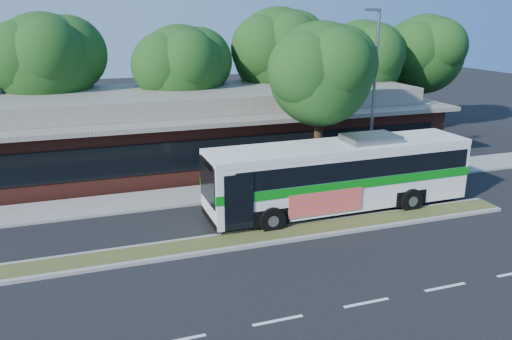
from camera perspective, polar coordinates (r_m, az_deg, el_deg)
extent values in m
plane|color=black|center=(19.65, -2.79, -9.07)|extent=(120.00, 120.00, 0.00)
cube|color=#404B20|center=(20.13, -3.27, -8.16)|extent=(26.00, 1.10, 0.15)
cube|color=gray|center=(25.36, -6.78, -2.85)|extent=(44.00, 2.60, 0.12)
cube|color=#58231B|center=(31.17, -9.44, 3.77)|extent=(32.00, 10.00, 3.20)
cube|color=slate|center=(30.83, -9.60, 6.88)|extent=(33.20, 11.20, 0.24)
cube|color=slate|center=(30.72, -9.65, 8.04)|extent=(30.00, 8.00, 1.00)
cube|color=black|center=(26.34, -7.62, 1.62)|extent=(30.00, 0.06, 1.60)
cylinder|color=slate|center=(27.41, 13.27, 7.92)|extent=(0.16, 0.16, 9.00)
cube|color=slate|center=(26.89, 13.19, 17.40)|extent=(0.90, 0.18, 0.14)
cylinder|color=black|center=(33.71, -22.20, 4.60)|extent=(0.44, 0.44, 4.20)
sphere|color=#153913|center=(33.17, -22.96, 11.18)|extent=(6.00, 6.00, 6.00)
sphere|color=#153913|center=(33.52, -20.67, 12.31)|extent=(4.68, 4.68, 4.68)
cylinder|color=black|center=(33.20, -8.34, 5.15)|extent=(0.44, 0.44, 3.78)
sphere|color=#153913|center=(32.66, -8.61, 11.28)|extent=(5.60, 5.60, 5.60)
sphere|color=#153913|center=(33.27, -6.60, 12.24)|extent=(4.37, 4.37, 4.37)
cylinder|color=black|center=(35.95, 2.44, 6.73)|extent=(0.44, 0.44, 4.41)
sphere|color=#153913|center=(35.44, 2.52, 13.21)|extent=(6.20, 6.20, 6.20)
sphere|color=#153913|center=(36.37, 4.38, 14.06)|extent=(4.84, 4.84, 4.84)
cylinder|color=black|center=(37.68, 11.59, 6.46)|extent=(0.44, 0.44, 3.86)
sphere|color=#153913|center=(37.20, 11.93, 12.02)|extent=(5.80, 5.80, 5.80)
sphere|color=#153913|center=(38.21, 13.38, 12.76)|extent=(4.52, 4.52, 4.52)
cylinder|color=black|center=(41.76, 18.12, 7.16)|extent=(0.44, 0.44, 4.12)
sphere|color=#153913|center=(41.32, 18.62, 12.42)|extent=(6.00, 6.00, 6.00)
sphere|color=#153913|center=(42.47, 19.81, 13.06)|extent=(4.68, 4.68, 4.68)
cube|color=white|center=(23.13, 9.48, -0.48)|extent=(12.38, 2.85, 2.84)
cube|color=black|center=(23.11, 10.21, 0.94)|extent=(11.40, 2.89, 0.85)
cube|color=white|center=(22.78, 9.63, 2.63)|extent=(12.41, 2.87, 0.27)
cube|color=#058112|center=(23.15, 9.47, -0.68)|extent=(12.45, 2.92, 0.39)
cube|color=black|center=(20.82, -5.57, -1.32)|extent=(0.11, 2.31, 1.76)
cube|color=black|center=(26.45, 21.37, 2.30)|extent=(0.10, 2.15, 1.13)
cube|color=#EE466A|center=(21.64, 8.00, -3.72)|extent=(3.50, 0.12, 1.03)
cube|color=slate|center=(23.49, 12.96, 3.55)|extent=(2.50, 1.69, 0.31)
cylinder|color=black|center=(20.89, 1.83, -5.70)|extent=(1.14, 0.39, 1.13)
cylinder|color=black|center=(23.14, -0.52, -3.38)|extent=(1.14, 0.39, 1.13)
cylinder|color=black|center=(24.12, 17.26, -3.31)|extent=(1.14, 0.39, 1.13)
cylinder|color=black|center=(26.10, 13.92, -1.49)|extent=(1.14, 0.39, 1.13)
cylinder|color=black|center=(25.61, 7.08, 2.43)|extent=(0.44, 0.44, 4.46)
sphere|color=#153913|center=(24.93, 7.40, 10.80)|extent=(5.07, 5.07, 5.07)
sphere|color=#153913|center=(25.74, 9.39, 11.82)|extent=(3.95, 3.95, 3.95)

